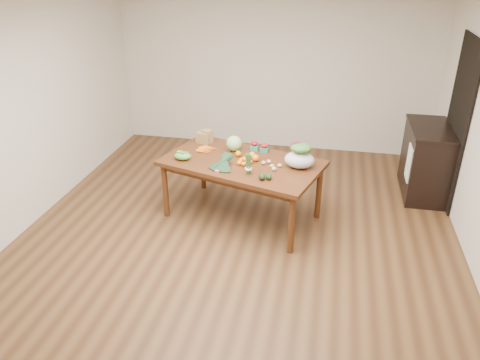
% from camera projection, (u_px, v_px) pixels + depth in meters
% --- Properties ---
extents(floor, '(6.00, 6.00, 0.00)m').
position_uv_depth(floor, '(235.00, 243.00, 5.31)').
color(floor, brown).
rests_on(floor, ground).
extents(room_walls, '(5.02, 6.02, 2.70)m').
position_uv_depth(room_walls, '(235.00, 131.00, 4.71)').
color(room_walls, beige).
rests_on(room_walls, floor).
extents(dining_table, '(2.04, 1.50, 0.75)m').
position_uv_depth(dining_table, '(242.00, 189.00, 5.67)').
color(dining_table, '#512912').
rests_on(dining_table, floor).
extents(doorway_dark, '(0.02, 1.00, 2.10)m').
position_uv_depth(doorway_dark, '(457.00, 123.00, 5.80)').
color(doorway_dark, black).
rests_on(doorway_dark, floor).
extents(cabinet, '(0.52, 1.02, 0.94)m').
position_uv_depth(cabinet, '(425.00, 161.00, 6.20)').
color(cabinet, black).
rests_on(cabinet, floor).
extents(dish_towel, '(0.02, 0.28, 0.45)m').
position_uv_depth(dish_towel, '(409.00, 163.00, 5.94)').
color(dish_towel, white).
rests_on(dish_towel, cabinet).
extents(paper_bag, '(0.29, 0.26, 0.17)m').
position_uv_depth(paper_bag, '(204.00, 136.00, 5.99)').
color(paper_bag, '#997345').
rests_on(paper_bag, dining_table).
extents(cabbage, '(0.19, 0.19, 0.19)m').
position_uv_depth(cabbage, '(234.00, 143.00, 5.74)').
color(cabbage, '#B0DD7F').
rests_on(cabbage, dining_table).
extents(strawberry_basket_a, '(0.12, 0.12, 0.09)m').
position_uv_depth(strawberry_basket_a, '(255.00, 147.00, 5.79)').
color(strawberry_basket_a, '#B90C12').
rests_on(strawberry_basket_a, dining_table).
extents(strawberry_basket_b, '(0.12, 0.12, 0.09)m').
position_uv_depth(strawberry_basket_b, '(264.00, 149.00, 5.73)').
color(strawberry_basket_b, red).
rests_on(strawberry_basket_b, dining_table).
extents(orange_a, '(0.07, 0.07, 0.07)m').
position_uv_depth(orange_a, '(238.00, 154.00, 5.61)').
color(orange_a, orange).
rests_on(orange_a, dining_table).
extents(orange_b, '(0.09, 0.09, 0.09)m').
position_uv_depth(orange_b, '(252.00, 155.00, 5.54)').
color(orange_b, orange).
rests_on(orange_b, dining_table).
extents(orange_c, '(0.08, 0.08, 0.08)m').
position_uv_depth(orange_c, '(256.00, 158.00, 5.48)').
color(orange_c, orange).
rests_on(orange_c, dining_table).
extents(mandarin_cluster, '(0.22, 0.22, 0.08)m').
position_uv_depth(mandarin_cluster, '(244.00, 160.00, 5.42)').
color(mandarin_cluster, orange).
rests_on(mandarin_cluster, dining_table).
extents(carrots, '(0.27, 0.27, 0.03)m').
position_uv_depth(carrots, '(206.00, 149.00, 5.79)').
color(carrots, '#FEA115').
rests_on(carrots, dining_table).
extents(snap_pea_bag, '(0.20, 0.15, 0.09)m').
position_uv_depth(snap_pea_bag, '(183.00, 156.00, 5.52)').
color(snap_pea_bag, green).
rests_on(snap_pea_bag, dining_table).
extents(kale_bunch, '(0.42, 0.48, 0.16)m').
position_uv_depth(kale_bunch, '(221.00, 162.00, 5.28)').
color(kale_bunch, black).
rests_on(kale_bunch, dining_table).
extents(asparagus_bundle, '(0.11, 0.13, 0.26)m').
position_uv_depth(asparagus_bundle, '(249.00, 164.00, 5.13)').
color(asparagus_bundle, '#497937').
rests_on(asparagus_bundle, dining_table).
extents(potato_a, '(0.06, 0.05, 0.05)m').
position_uv_depth(potato_a, '(264.00, 163.00, 5.40)').
color(potato_a, tan).
rests_on(potato_a, dining_table).
extents(potato_b, '(0.05, 0.05, 0.04)m').
position_uv_depth(potato_b, '(272.00, 166.00, 5.32)').
color(potato_b, '#D6B07B').
rests_on(potato_b, dining_table).
extents(potato_c, '(0.05, 0.04, 0.04)m').
position_uv_depth(potato_c, '(280.00, 165.00, 5.34)').
color(potato_c, tan).
rests_on(potato_c, dining_table).
extents(potato_d, '(0.05, 0.05, 0.05)m').
position_uv_depth(potato_d, '(269.00, 162.00, 5.43)').
color(potato_d, tan).
rests_on(potato_d, dining_table).
extents(potato_e, '(0.06, 0.05, 0.05)m').
position_uv_depth(potato_e, '(274.00, 169.00, 5.25)').
color(potato_e, tan).
rests_on(potato_e, dining_table).
extents(avocado_a, '(0.10, 0.12, 0.07)m').
position_uv_depth(avocado_a, '(262.00, 176.00, 5.05)').
color(avocado_a, black).
rests_on(avocado_a, dining_table).
extents(avocado_b, '(0.09, 0.11, 0.07)m').
position_uv_depth(avocado_b, '(269.00, 177.00, 5.06)').
color(avocado_b, black).
rests_on(avocado_b, dining_table).
extents(salad_bag, '(0.40, 0.34, 0.26)m').
position_uv_depth(salad_bag, '(299.00, 157.00, 5.29)').
color(salad_bag, silver).
rests_on(salad_bag, dining_table).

